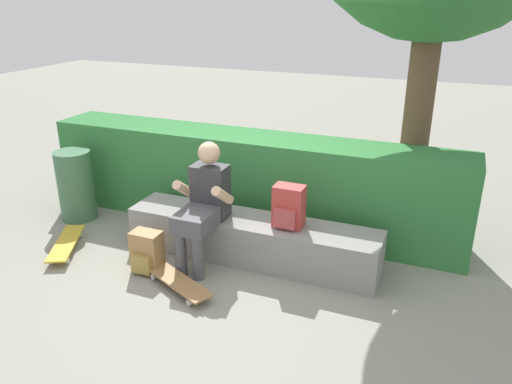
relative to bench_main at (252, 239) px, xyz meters
The scene contains 9 objects.
ground_plane 0.42m from the bench_main, 90.00° to the right, with size 24.00×24.00×0.00m, color gray.
bench_main is the anchor object (origin of this frame).
person_skater 0.61m from the bench_main, 151.18° to the right, with size 0.49×0.62×1.17m.
skateboard_near_person 0.87m from the bench_main, 117.85° to the right, with size 0.81×0.52×0.09m.
skateboard_beside_bench 1.91m from the bench_main, 162.87° to the right, with size 0.55×0.80×0.09m.
backpack_on_bench 0.55m from the bench_main, ahead, with size 0.28×0.23×0.40m.
backpack_on_ground 1.01m from the bench_main, 144.10° to the right, with size 0.28×0.23×0.40m.
hedge_row 0.89m from the bench_main, 115.00° to the left, with size 4.70×0.62×1.03m.
trash_bin 2.24m from the bench_main, behind, with size 0.40×0.40×0.81m.
Camera 1 is at (1.70, -3.67, 2.47)m, focal length 35.12 mm.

